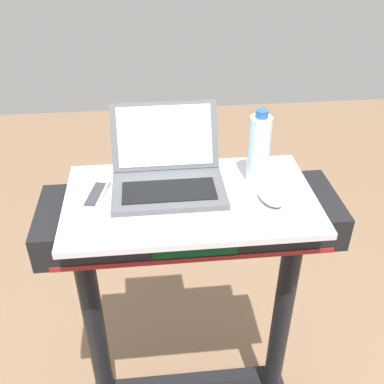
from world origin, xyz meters
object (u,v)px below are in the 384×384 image
(water_bottle, at_px, (259,149))
(tv_remote, at_px, (96,197))
(laptop, at_px, (167,172))
(computer_mouse, at_px, (271,197))

(water_bottle, xyz_separation_m, tv_remote, (-0.49, -0.06, -0.10))
(tv_remote, bearing_deg, water_bottle, 6.79)
(laptop, xyz_separation_m, computer_mouse, (0.29, -0.13, -0.03))
(computer_mouse, bearing_deg, tv_remote, 155.85)
(water_bottle, relative_size, tv_remote, 1.40)
(laptop, xyz_separation_m, tv_remote, (-0.21, -0.06, -0.03))
(computer_mouse, xyz_separation_m, tv_remote, (-0.50, 0.06, -0.01))
(computer_mouse, xyz_separation_m, water_bottle, (-0.02, 0.12, 0.09))
(laptop, bearing_deg, water_bottle, -5.85)
(laptop, bearing_deg, tv_remote, -167.74)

